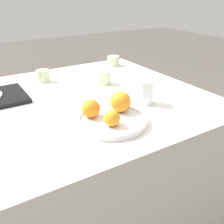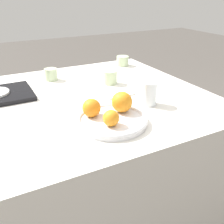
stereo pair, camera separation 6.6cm
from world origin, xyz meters
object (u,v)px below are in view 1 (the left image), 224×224
at_px(fruit_platter, 112,120).
at_px(orange_2, 91,108).
at_px(cup_0, 43,76).
at_px(napkin, 113,93).
at_px(orange_1, 112,118).
at_px(water_glass, 145,93).
at_px(cup_2, 104,78).
at_px(cup_1, 113,61).
at_px(orange_0, 121,102).

height_order(fruit_platter, orange_2, orange_2).
distance_m(fruit_platter, cup_0, 0.63).
distance_m(orange_2, napkin, 0.31).
bearing_deg(orange_1, orange_2, 107.30).
relative_size(water_glass, cup_2, 1.40).
bearing_deg(orange_2, cup_2, 53.67).
distance_m(cup_1, napkin, 0.52).
relative_size(cup_1, cup_2, 1.07).
height_order(water_glass, cup_1, water_glass).
bearing_deg(cup_2, water_glass, -85.40).
bearing_deg(orange_2, napkin, 41.94).
xyz_separation_m(fruit_platter, orange_1, (-0.03, -0.04, 0.03)).
xyz_separation_m(water_glass, cup_1, (0.21, 0.61, -0.02)).
distance_m(fruit_platter, cup_2, 0.46).
height_order(water_glass, cup_2, water_glass).
distance_m(orange_2, cup_2, 0.44).
height_order(orange_2, cup_1, orange_2).
bearing_deg(cup_1, orange_1, -122.21).
bearing_deg(water_glass, cup_0, 118.64).
relative_size(fruit_platter, orange_2, 3.82).
height_order(orange_1, cup_0, orange_1).
bearing_deg(cup_2, napkin, -103.19).
relative_size(orange_2, cup_0, 1.02).
bearing_deg(cup_2, fruit_platter, -116.04).
distance_m(orange_1, cup_0, 0.67).
height_order(orange_0, cup_2, orange_0).
bearing_deg(orange_1, orange_0, 42.85).
relative_size(orange_0, cup_1, 1.05).
height_order(orange_0, napkin, orange_0).
bearing_deg(cup_0, cup_2, -38.06).
bearing_deg(orange_2, orange_1, -72.70).
xyz_separation_m(cup_0, cup_1, (0.51, 0.08, -0.00)).
height_order(fruit_platter, cup_2, cup_2).
bearing_deg(cup_0, napkin, -57.42).
height_order(cup_1, cup_2, cup_2).
distance_m(orange_0, orange_2, 0.13).
bearing_deg(cup_0, cup_1, 8.66).
xyz_separation_m(orange_1, orange_2, (-0.03, 0.10, 0.01)).
height_order(fruit_platter, orange_0, orange_0).
height_order(orange_1, napkin, orange_1).
bearing_deg(orange_2, cup_0, 90.58).
relative_size(orange_2, cup_2, 0.96).
bearing_deg(napkin, orange_1, -122.31).
height_order(orange_0, cup_1, orange_0).
relative_size(orange_0, napkin, 0.59).
xyz_separation_m(water_glass, cup_0, (-0.29, 0.54, -0.02)).
distance_m(fruit_platter, water_glass, 0.25).
distance_m(cup_2, napkin, 0.16).
bearing_deg(fruit_platter, cup_2, 63.96).
relative_size(fruit_platter, cup_1, 3.42).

